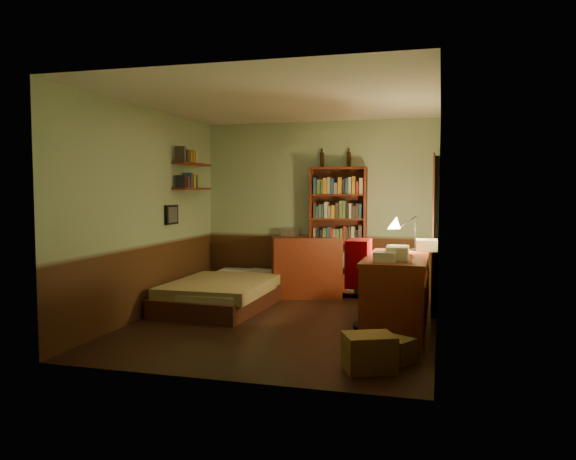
% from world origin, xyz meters
% --- Properties ---
extents(floor, '(3.50, 4.00, 0.02)m').
position_xyz_m(floor, '(0.00, 0.00, -0.01)').
color(floor, black).
rests_on(floor, ground).
extents(ceiling, '(3.50, 4.00, 0.02)m').
position_xyz_m(ceiling, '(0.00, 0.00, 2.61)').
color(ceiling, silver).
rests_on(ceiling, wall_back).
extents(wall_back, '(3.50, 0.02, 2.60)m').
position_xyz_m(wall_back, '(0.00, 2.01, 1.30)').
color(wall_back, '#93AD87').
rests_on(wall_back, ground).
extents(wall_left, '(0.02, 4.00, 2.60)m').
position_xyz_m(wall_left, '(-1.76, 0.00, 1.30)').
color(wall_left, '#93AD87').
rests_on(wall_left, ground).
extents(wall_right, '(0.02, 4.00, 2.60)m').
position_xyz_m(wall_right, '(1.76, 0.00, 1.30)').
color(wall_right, '#93AD87').
rests_on(wall_right, ground).
extents(wall_front, '(3.50, 0.02, 2.60)m').
position_xyz_m(wall_front, '(0.00, -2.01, 1.30)').
color(wall_front, '#93AD87').
rests_on(wall_front, ground).
extents(doorway, '(0.06, 0.90, 2.00)m').
position_xyz_m(doorway, '(1.72, 1.30, 1.00)').
color(doorway, black).
rests_on(doorway, ground).
extents(door_trim, '(0.02, 0.98, 2.08)m').
position_xyz_m(door_trim, '(1.69, 1.30, 1.00)').
color(door_trim, '#3D1B12').
rests_on(door_trim, ground).
extents(bed, '(1.28, 2.22, 0.64)m').
position_xyz_m(bed, '(-1.04, 0.84, 0.32)').
color(bed, olive).
rests_on(bed, ground).
extents(dresser, '(1.11, 0.82, 0.89)m').
position_xyz_m(dresser, '(-0.13, 1.76, 0.44)').
color(dresser, '#602111').
rests_on(dresser, ground).
extents(mini_stereo, '(0.26, 0.22, 0.13)m').
position_xyz_m(mini_stereo, '(-0.41, 1.89, 0.95)').
color(mini_stereo, '#B2B2B7').
rests_on(mini_stereo, dresser).
extents(bookshelf, '(0.84, 0.32, 1.92)m').
position_xyz_m(bookshelf, '(0.32, 1.85, 0.96)').
color(bookshelf, '#602111').
rests_on(bookshelf, ground).
extents(bottle_left, '(0.06, 0.06, 0.22)m').
position_xyz_m(bottle_left, '(0.06, 1.96, 2.03)').
color(bottle_left, black).
rests_on(bottle_left, bookshelf).
extents(bottle_right, '(0.07, 0.07, 0.22)m').
position_xyz_m(bottle_right, '(0.46, 1.96, 2.02)').
color(bottle_right, black).
rests_on(bottle_right, bookshelf).
extents(desk, '(0.67, 1.60, 0.85)m').
position_xyz_m(desk, '(1.32, -0.00, 0.43)').
color(desk, '#602111').
rests_on(desk, ground).
extents(paper_stack, '(0.26, 0.35, 0.14)m').
position_xyz_m(paper_stack, '(1.62, 0.66, 0.92)').
color(paper_stack, silver).
rests_on(paper_stack, desk).
extents(desk_lamp, '(0.21, 0.21, 0.66)m').
position_xyz_m(desk_lamp, '(1.49, 0.62, 1.19)').
color(desk_lamp, black).
rests_on(desk_lamp, desk).
extents(office_chair, '(0.53, 0.46, 1.05)m').
position_xyz_m(office_chair, '(1.08, 0.08, 0.53)').
color(office_chair, '#24502B').
rests_on(office_chair, ground).
extents(red_jacket, '(0.40, 0.51, 0.54)m').
position_xyz_m(red_jacket, '(0.82, -0.15, 1.32)').
color(red_jacket, '#B2030A').
rests_on(red_jacket, office_chair).
extents(wall_shelf_lower, '(0.20, 0.90, 0.03)m').
position_xyz_m(wall_shelf_lower, '(-1.64, 1.10, 1.60)').
color(wall_shelf_lower, '#602111').
rests_on(wall_shelf_lower, wall_left).
extents(wall_shelf_upper, '(0.20, 0.90, 0.03)m').
position_xyz_m(wall_shelf_upper, '(-1.64, 1.10, 1.95)').
color(wall_shelf_upper, '#602111').
rests_on(wall_shelf_upper, wall_left).
extents(framed_picture, '(0.04, 0.32, 0.26)m').
position_xyz_m(framed_picture, '(-1.72, 0.60, 1.25)').
color(framed_picture, black).
rests_on(framed_picture, wall_left).
extents(cardboard_box_a, '(0.53, 0.48, 0.32)m').
position_xyz_m(cardboard_box_a, '(1.19, -1.41, 0.16)').
color(cardboard_box_a, olive).
rests_on(cardboard_box_a, ground).
extents(cardboard_box_b, '(0.40, 0.38, 0.22)m').
position_xyz_m(cardboard_box_b, '(1.39, -1.10, 0.11)').
color(cardboard_box_b, olive).
rests_on(cardboard_box_b, ground).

